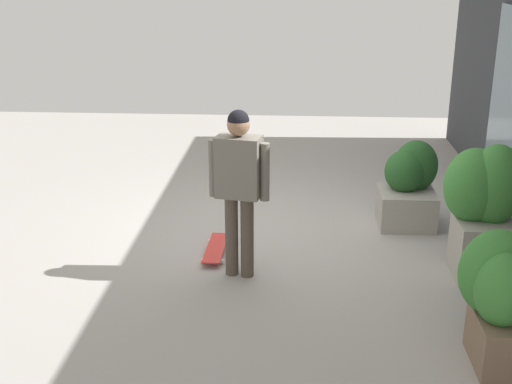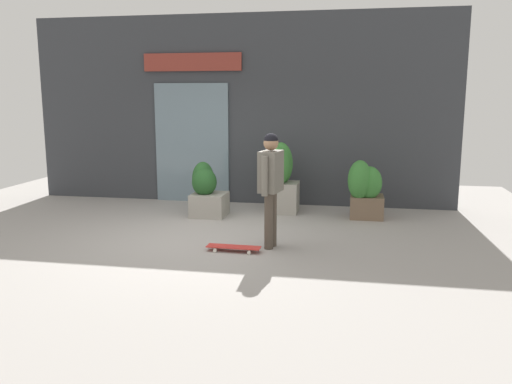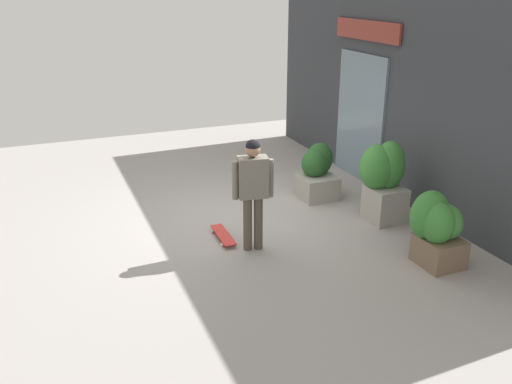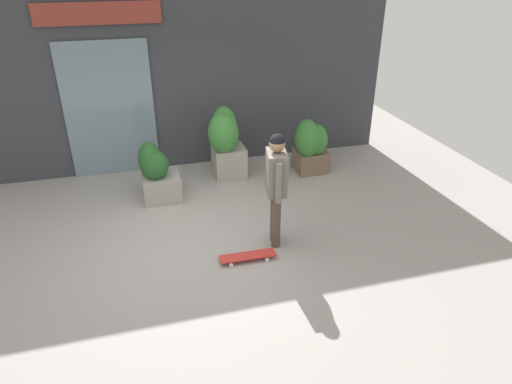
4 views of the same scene
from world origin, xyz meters
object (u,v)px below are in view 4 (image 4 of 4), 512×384
Objects in this scene: skateboarder at (276,179)px; planter_box_mid at (225,140)px; planter_box_right at (156,173)px; planter_box_left at (310,144)px; skateboard at (248,256)px.

planter_box_mid is at bearing -74.28° from skateboarder.
planter_box_right is 0.75× the size of planter_box_mid.
planter_box_left is 1.62m from planter_box_mid.
planter_box_mid is (0.29, 2.69, 0.67)m from skateboard.
planter_box_right is 1.43m from planter_box_mid.
planter_box_left is (1.39, 2.19, -0.47)m from skateboarder.
skateboard is (-0.49, -0.30, -0.98)m from skateboarder.
skateboarder is 1.57× the size of planter_box_left.
planter_box_right is (-2.91, -0.31, -0.09)m from planter_box_left.
skateboarder reaches higher than planter_box_left.
skateboarder is at bearing -122.37° from planter_box_left.
skateboarder is 2.42m from planter_box_mid.
planter_box_left is 1.08× the size of planter_box_right.
skateboarder reaches higher than planter_box_right.
planter_box_mid is at bearing 172.82° from planter_box_left.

